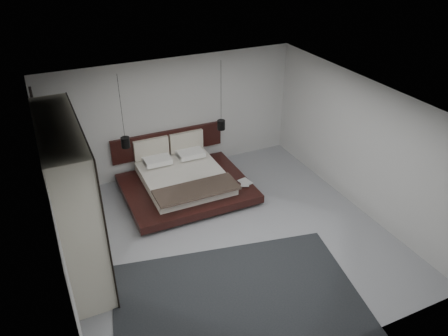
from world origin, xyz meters
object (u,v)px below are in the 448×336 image
rug (240,305)px  pendant_left (125,142)px  pendant_right (221,125)px  lattice_screen (45,155)px  wardrobe (72,199)px  bed (184,180)px

rug → pendant_left: bearing=100.5°
pendant_left → pendant_right: (2.26, -0.00, -0.01)m
lattice_screen → pendant_left: 1.62m
wardrobe → pendant_right: bearing=27.5°
pendant_right → wardrobe: size_ratio=0.59×
bed → wardrobe: size_ratio=0.98×
wardrobe → pendant_left: bearing=54.1°
pendant_left → rug: pendant_left is taller
pendant_left → wardrobe: 2.33m
bed → lattice_screen: bearing=168.9°
bed → pendant_left: bearing=159.1°
pendant_left → wardrobe: bearing=-125.9°
bed → wardrobe: 3.09m
pendant_right → rug: 4.50m
lattice_screen → wardrobe: 2.01m
bed → pendant_left: 1.57m
lattice_screen → bed: 2.98m
pendant_right → wardrobe: 4.09m
lattice_screen → pendant_right: pendant_right is taller
lattice_screen → pendant_right: 3.88m
bed → rug: 3.64m
lattice_screen → wardrobe: bearing=-82.8°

